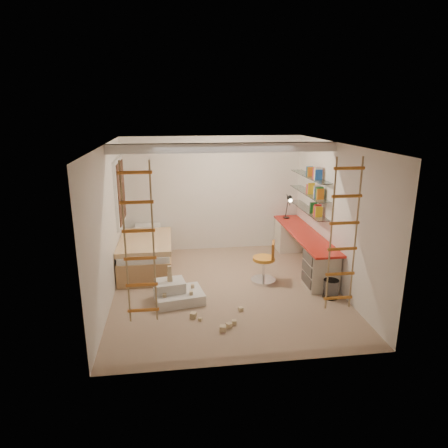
{
  "coord_description": "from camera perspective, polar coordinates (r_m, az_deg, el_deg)",
  "views": [
    {
      "loc": [
        -0.92,
        -6.61,
        3.16
      ],
      "look_at": [
        0.0,
        0.3,
        1.15
      ],
      "focal_mm": 32.0,
      "sensor_mm": 36.0,
      "label": 1
    }
  ],
  "objects": [
    {
      "name": "rope_ladder_left",
      "position": [
        5.15,
        -12.0,
        -2.92
      ],
      "size": [
        0.41,
        0.04,
        2.13
      ],
      "primitive_type": null,
      "color": "orange",
      "rests_on": "ceiling"
    },
    {
      "name": "desk",
      "position": [
        8.39,
        11.22,
        -3.42
      ],
      "size": [
        0.56,
        2.8,
        0.75
      ],
      "color": "red",
      "rests_on": "floor"
    },
    {
      "name": "ceiling_beam",
      "position": [
        7.0,
        0.0,
        10.84
      ],
      "size": [
        4.0,
        0.18,
        0.16
      ],
      "primitive_type": "cube",
      "color": "white",
      "rests_on": "ceiling"
    },
    {
      "name": "floor",
      "position": [
        7.38,
        0.31,
        -9.26
      ],
      "size": [
        4.5,
        4.5,
        0.0
      ],
      "primitive_type": "plane",
      "color": "#977B61",
      "rests_on": "ground"
    },
    {
      "name": "waste_bin",
      "position": [
        7.24,
        15.01,
        -8.94
      ],
      "size": [
        0.26,
        0.26,
        0.33
      ],
      "primitive_type": "cylinder",
      "color": "white",
      "rests_on": "floor"
    },
    {
      "name": "books",
      "position": [
        8.36,
        12.1,
        5.34
      ],
      "size": [
        0.14,
        0.64,
        0.92
      ],
      "color": "yellow",
      "rests_on": "shelves"
    },
    {
      "name": "toy_blocks",
      "position": [
        6.56,
        -3.92,
        -10.75
      ],
      "size": [
        1.29,
        1.24,
        0.62
      ],
      "color": "#CCB284",
      "rests_on": "floor"
    },
    {
      "name": "swivel_chair",
      "position": [
        7.6,
        5.85,
        -6.15
      ],
      "size": [
        0.59,
        0.59,
        0.8
      ],
      "color": "orange",
      "rests_on": "floor"
    },
    {
      "name": "window_frame",
      "position": [
        8.33,
        -14.72,
        4.42
      ],
      "size": [
        0.06,
        1.15,
        1.35
      ],
      "primitive_type": "cube",
      "color": "white",
      "rests_on": "wall_left"
    },
    {
      "name": "rope_ladder_right",
      "position": [
        5.61,
        16.68,
        -1.67
      ],
      "size": [
        0.41,
        0.04,
        2.13
      ],
      "primitive_type": null,
      "color": "orange",
      "rests_on": "ceiling"
    },
    {
      "name": "bed",
      "position": [
        8.35,
        -11.0,
        -4.04
      ],
      "size": [
        1.02,
        2.0,
        0.69
      ],
      "color": "#AD7F51",
      "rests_on": "floor"
    },
    {
      "name": "window_blind",
      "position": [
        8.33,
        -14.45,
        4.43
      ],
      "size": [
        0.02,
        1.0,
        1.2
      ],
      "primitive_type": "cube",
      "color": "#4C2D1E",
      "rests_on": "window_frame"
    },
    {
      "name": "task_lamp",
      "position": [
        9.05,
        9.27,
        2.95
      ],
      "size": [
        0.14,
        0.36,
        0.57
      ],
      "color": "black",
      "rests_on": "desk"
    },
    {
      "name": "shelves",
      "position": [
        8.39,
        12.03,
        4.32
      ],
      "size": [
        0.25,
        1.8,
        0.71
      ],
      "color": "white",
      "rests_on": "wall_right"
    },
    {
      "name": "play_platform",
      "position": [
        6.95,
        -6.79,
        -9.81
      ],
      "size": [
        0.89,
        0.75,
        0.35
      ],
      "color": "silver",
      "rests_on": "floor"
    }
  ]
}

